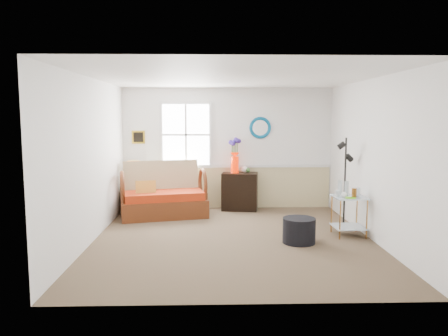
{
  "coord_description": "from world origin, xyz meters",
  "views": [
    {
      "loc": [
        -0.34,
        -6.93,
        1.99
      ],
      "look_at": [
        -0.14,
        0.42,
        1.12
      ],
      "focal_mm": 35.0,
      "sensor_mm": 36.0,
      "label": 1
    }
  ],
  "objects_px": {
    "loveseat": "(163,189)",
    "cabinet": "(240,191)",
    "lamp_stand": "(135,197)",
    "side_table": "(349,216)",
    "ottoman": "(299,230)",
    "floor_lamp": "(345,183)"
  },
  "relations": [
    {
      "from": "lamp_stand",
      "to": "side_table",
      "type": "distance_m",
      "value": 4.38
    },
    {
      "from": "ottoman",
      "to": "lamp_stand",
      "type": "bearing_deg",
      "value": 141.37
    },
    {
      "from": "cabinet",
      "to": "ottoman",
      "type": "height_order",
      "value": "cabinet"
    },
    {
      "from": "lamp_stand",
      "to": "side_table",
      "type": "height_order",
      "value": "side_table"
    },
    {
      "from": "lamp_stand",
      "to": "floor_lamp",
      "type": "distance_m",
      "value": 4.27
    },
    {
      "from": "cabinet",
      "to": "lamp_stand",
      "type": "bearing_deg",
      "value": -168.35
    },
    {
      "from": "side_table",
      "to": "ottoman",
      "type": "distance_m",
      "value": 1.01
    },
    {
      "from": "lamp_stand",
      "to": "floor_lamp",
      "type": "bearing_deg",
      "value": -20.6
    },
    {
      "from": "side_table",
      "to": "cabinet",
      "type": "bearing_deg",
      "value": 128.92
    },
    {
      "from": "ottoman",
      "to": "floor_lamp",
      "type": "bearing_deg",
      "value": 42.31
    },
    {
      "from": "loveseat",
      "to": "lamp_stand",
      "type": "distance_m",
      "value": 0.82
    },
    {
      "from": "loveseat",
      "to": "ottoman",
      "type": "relative_size",
      "value": 3.22
    },
    {
      "from": "cabinet",
      "to": "ottoman",
      "type": "distance_m",
      "value": 2.63
    },
    {
      "from": "side_table",
      "to": "lamp_stand",
      "type": "bearing_deg",
      "value": 153.03
    },
    {
      "from": "cabinet",
      "to": "side_table",
      "type": "height_order",
      "value": "cabinet"
    },
    {
      "from": "loveseat",
      "to": "side_table",
      "type": "distance_m",
      "value": 3.61
    },
    {
      "from": "loveseat",
      "to": "lamp_stand",
      "type": "height_order",
      "value": "loveseat"
    },
    {
      "from": "lamp_stand",
      "to": "side_table",
      "type": "bearing_deg",
      "value": -26.97
    },
    {
      "from": "loveseat",
      "to": "cabinet",
      "type": "xyz_separation_m",
      "value": [
        1.57,
        0.57,
        -0.14
      ]
    },
    {
      "from": "cabinet",
      "to": "side_table",
      "type": "distance_m",
      "value": 2.7
    },
    {
      "from": "lamp_stand",
      "to": "cabinet",
      "type": "height_order",
      "value": "cabinet"
    },
    {
      "from": "loveseat",
      "to": "floor_lamp",
      "type": "bearing_deg",
      "value": -30.49
    }
  ]
}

